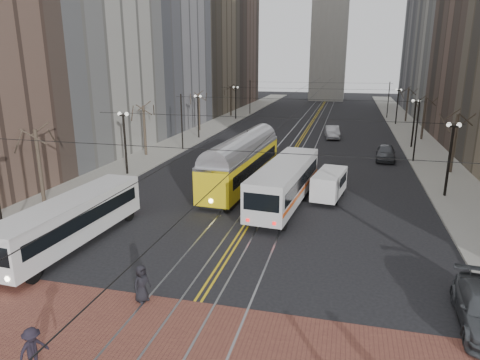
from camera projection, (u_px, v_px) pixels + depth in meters
The scene contains 20 objects.
ground at pixel (205, 291), 19.93m from camera, with size 260.00×260.00×0.00m, color black.
sidewalk_left at pixel (206, 130), 65.44m from camera, with size 5.00×140.00×0.15m, color gray.
sidewalk_right at pixel (415, 138), 58.40m from camera, with size 5.00×140.00×0.15m, color gray.
crosswalk_band at pixel (171, 344), 16.20m from camera, with size 25.00×6.00×0.01m, color brown.
streetcar_rails at pixel (304, 134), 61.94m from camera, with size 4.80×130.00×0.02m, color gray.
centre_lines at pixel (304, 134), 61.94m from camera, with size 0.42×130.00×0.01m, color gold.
building_left_mid at pixel (139, 14), 64.26m from camera, with size 16.00×20.00×34.00m, color slate.
building_left_far at pixel (217, 18), 100.79m from camera, with size 16.00×20.00×40.00m, color brown.
building_right_far at pixel (452, 12), 88.81m from camera, with size 16.00×20.00×40.00m, color slate.
lamp_posts at pixel (290, 133), 46.01m from camera, with size 27.60×57.20×5.60m.
street_trees at pixel (297, 124), 52.08m from camera, with size 31.68×53.28×5.60m.
trolley_wires at pixel (297, 117), 51.43m from camera, with size 25.96×120.00×6.60m.
transit_bus at pixel (72, 222), 24.53m from camera, with size 2.31×11.09×2.77m, color silver.
streetcar at pixel (242, 166), 36.18m from camera, with size 2.67×14.35×3.38m, color yellow.
rear_bus at pixel (285, 184), 31.34m from camera, with size 2.63×12.11×3.16m, color silver.
cargo_van at pixel (329, 185), 32.85m from camera, with size 1.87×4.87×2.15m, color silver.
sedan_grey at pixel (386, 153), 45.69m from camera, with size 1.96×4.87×1.66m, color #42454A.
sedan_silver at pixel (332, 132), 58.72m from camera, with size 1.76×5.06×1.67m, color #AFB1B7.
pedestrian_a at pixel (142, 283), 18.86m from camera, with size 0.84×0.55×1.72m, color black.
pedestrian_d at pixel (33, 350), 14.56m from camera, with size 1.08×0.62×1.67m, color black.
Camera 1 is at (5.93, -16.85, 10.38)m, focal length 32.00 mm.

